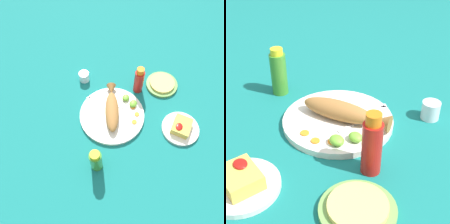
% 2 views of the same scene
% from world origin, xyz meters
% --- Properties ---
extents(ground_plane, '(4.00, 4.00, 0.00)m').
position_xyz_m(ground_plane, '(0.00, 0.00, 0.00)').
color(ground_plane, '#146B66').
extents(main_plate, '(0.31, 0.31, 0.02)m').
position_xyz_m(main_plate, '(0.00, 0.00, 0.01)').
color(main_plate, silver).
rests_on(main_plate, ground_plane).
extents(fried_fish, '(0.25, 0.17, 0.05)m').
position_xyz_m(fried_fish, '(-0.01, -0.01, 0.04)').
color(fried_fish, '#996633').
rests_on(fried_fish, main_plate).
extents(fork_near, '(0.10, 0.17, 0.00)m').
position_xyz_m(fork_near, '(-0.00, -0.08, 0.02)').
color(fork_near, silver).
rests_on(fork_near, main_plate).
extents(fork_far, '(0.03, 0.19, 0.00)m').
position_xyz_m(fork_far, '(-0.05, -0.07, 0.02)').
color(fork_far, silver).
rests_on(fork_far, main_plate).
extents(carrot_slice_near, '(0.02, 0.02, 0.00)m').
position_xyz_m(carrot_slice_near, '(-0.01, 0.11, 0.02)').
color(carrot_slice_near, orange).
rests_on(carrot_slice_near, main_plate).
extents(carrot_slice_mid, '(0.02, 0.02, 0.00)m').
position_xyz_m(carrot_slice_mid, '(-0.05, 0.11, 0.02)').
color(carrot_slice_mid, orange).
rests_on(carrot_slice_mid, main_plate).
extents(carrot_slice_far, '(0.02, 0.02, 0.00)m').
position_xyz_m(carrot_slice_far, '(-0.08, 0.08, 0.02)').
color(carrot_slice_far, orange).
rests_on(carrot_slice_far, main_plate).
extents(lime_wedge_main, '(0.04, 0.04, 0.02)m').
position_xyz_m(lime_wedge_main, '(-0.09, 0.07, 0.03)').
color(lime_wedge_main, '#6BB233').
rests_on(lime_wedge_main, main_plate).
extents(lime_wedge_side, '(0.04, 0.03, 0.02)m').
position_xyz_m(lime_wedge_side, '(-0.11, 0.02, 0.03)').
color(lime_wedge_side, '#6BB233').
rests_on(lime_wedge_side, main_plate).
extents(hot_sauce_bottle_red, '(0.05, 0.05, 0.16)m').
position_xyz_m(hot_sauce_bottle_red, '(-0.20, 0.05, 0.07)').
color(hot_sauce_bottle_red, '#B21914').
rests_on(hot_sauce_bottle_red, ground_plane).
extents(hot_sauce_bottle_green, '(0.05, 0.05, 0.15)m').
position_xyz_m(hot_sauce_bottle_green, '(0.25, 0.05, 0.07)').
color(hot_sauce_bottle_green, '#3D8428').
rests_on(hot_sauce_bottle_green, ground_plane).
extents(salt_cup, '(0.05, 0.05, 0.05)m').
position_xyz_m(salt_cup, '(-0.14, -0.23, 0.02)').
color(salt_cup, silver).
rests_on(salt_cup, ground_plane).
extents(side_plate_fries, '(0.17, 0.17, 0.01)m').
position_xyz_m(side_plate_fries, '(-0.07, 0.32, 0.01)').
color(side_plate_fries, silver).
rests_on(side_plate_fries, ground_plane).
extents(fries_pile, '(0.09, 0.08, 0.04)m').
position_xyz_m(fries_pile, '(-0.07, 0.32, 0.03)').
color(fries_pile, gold).
rests_on(fries_pile, side_plate_fries).
extents(tortilla_plate, '(0.16, 0.16, 0.01)m').
position_xyz_m(tortilla_plate, '(-0.28, 0.16, 0.01)').
color(tortilla_plate, '#6B9E4C').
rests_on(tortilla_plate, ground_plane).
extents(tortilla_stack, '(0.13, 0.13, 0.01)m').
position_xyz_m(tortilla_stack, '(-0.28, 0.16, 0.02)').
color(tortilla_stack, '#E0C666').
rests_on(tortilla_stack, tortilla_plate).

